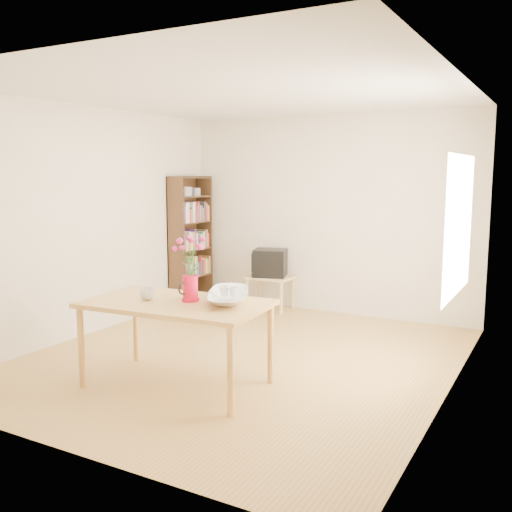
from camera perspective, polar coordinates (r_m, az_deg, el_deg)
The scene contains 11 objects.
room at distance 5.55m, azimuth -1.21°, elevation 2.67°, with size 4.50×4.50×4.50m.
table at distance 4.99m, azimuth -7.99°, elevation -5.32°, with size 1.63×1.01×0.75m.
tv_stand at distance 7.74m, azimuth 1.42°, elevation -2.56°, with size 0.60×0.45×0.46m.
bookshelf at distance 8.07m, azimuth -6.54°, elevation 1.10°, with size 0.28×0.70×1.80m.
pitcher at distance 4.95m, azimuth -6.58°, elevation -3.31°, with size 0.15×0.23×0.23m.
flowers at distance 4.90m, azimuth -6.64°, elevation 0.10°, with size 0.26×0.26×0.37m, color #DA337F, non-canonical shape.
mug at distance 5.07m, azimuth -10.81°, elevation -3.74°, with size 0.13×0.13×0.10m, color white.
bowl at distance 4.91m, azimuth -2.83°, elevation -1.77°, with size 0.51×0.51×0.48m, color white.
teacup_a at distance 4.93m, azimuth -3.22°, elevation -2.23°, with size 0.08×0.08×0.07m, color white.
teacup_b at distance 4.91m, azimuth -2.25°, elevation -2.30°, with size 0.07×0.07×0.07m, color white.
television at distance 7.70m, azimuth 1.47°, elevation -0.64°, with size 0.52×0.50×0.37m.
Camera 1 is at (2.79, -4.78, 1.85)m, focal length 40.00 mm.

